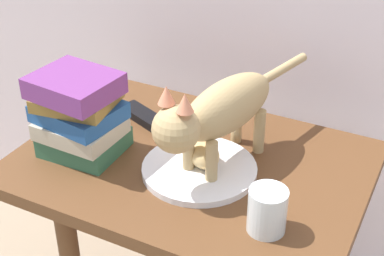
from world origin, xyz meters
name	(u,v)px	position (x,y,z in m)	size (l,w,h in m)	color
side_table	(192,196)	(0.00, 0.00, 0.49)	(0.72, 0.52, 0.59)	brown
plate	(199,169)	(0.03, -0.03, 0.59)	(0.24, 0.24, 0.01)	white
bread_roll	(204,154)	(0.04, -0.02, 0.62)	(0.08, 0.06, 0.05)	#E0BC7A
cat	(218,111)	(0.06, 0.00, 0.72)	(0.16, 0.47, 0.23)	tan
book_stack	(79,115)	(-0.22, -0.08, 0.68)	(0.18, 0.17, 0.19)	#336B4C
candle_jar	(267,213)	(0.22, -0.13, 0.62)	(0.07, 0.07, 0.08)	silver
tv_remote	(146,117)	(-0.17, 0.10, 0.60)	(0.15, 0.04, 0.02)	black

